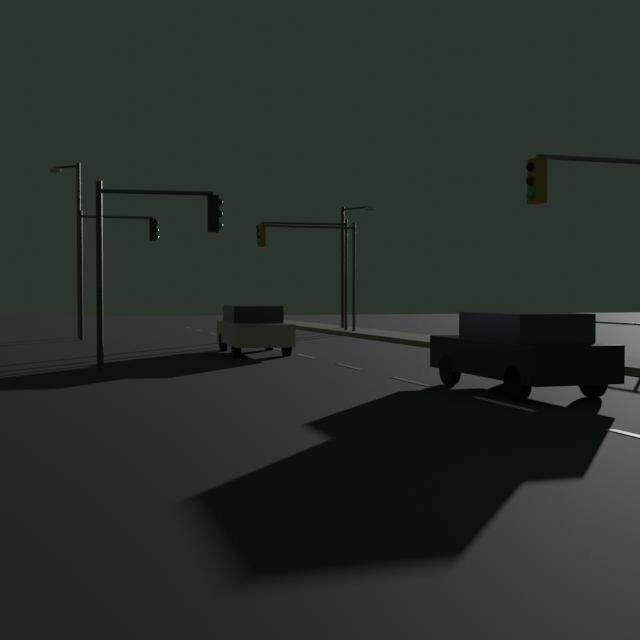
{
  "coord_description": "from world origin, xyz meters",
  "views": [
    {
      "loc": [
        -7.57,
        -4.08,
        1.92
      ],
      "look_at": [
        0.74,
        21.87,
        1.11
      ],
      "focal_mm": 47.18,
      "sensor_mm": 36.0,
      "label": 1
    }
  ],
  "objects_px": {
    "car": "(519,350)",
    "traffic_light_far_left": "(308,251)",
    "traffic_light_mid_right": "(114,250)",
    "traffic_light_far_right": "(312,253)",
    "street_lamp_across_street": "(75,235)",
    "car_oncoming": "(253,328)",
    "traffic_light_near_right": "(628,215)",
    "street_lamp_corner": "(348,253)",
    "traffic_light_near_left": "(156,239)"
  },
  "relations": [
    {
      "from": "car_oncoming",
      "to": "traffic_light_mid_right",
      "type": "relative_size",
      "value": 0.81
    },
    {
      "from": "traffic_light_far_right",
      "to": "car",
      "type": "bearing_deg",
      "value": -97.31
    },
    {
      "from": "car_oncoming",
      "to": "traffic_light_far_right",
      "type": "height_order",
      "value": "traffic_light_far_right"
    },
    {
      "from": "car",
      "to": "street_lamp_across_street",
      "type": "xyz_separation_m",
      "value": [
        -7.91,
        24.59,
        3.81
      ]
    },
    {
      "from": "street_lamp_across_street",
      "to": "traffic_light_far_right",
      "type": "bearing_deg",
      "value": -2.94
    },
    {
      "from": "traffic_light_mid_right",
      "to": "street_lamp_corner",
      "type": "distance_m",
      "value": 13.78
    },
    {
      "from": "traffic_light_far_right",
      "to": "traffic_light_near_right",
      "type": "bearing_deg",
      "value": -89.59
    },
    {
      "from": "car",
      "to": "traffic_light_mid_right",
      "type": "xyz_separation_m",
      "value": [
        -6.35,
        22.29,
        3.03
      ]
    },
    {
      "from": "traffic_light_far_right",
      "to": "traffic_light_near_left",
      "type": "height_order",
      "value": "traffic_light_far_right"
    },
    {
      "from": "traffic_light_mid_right",
      "to": "street_lamp_corner",
      "type": "xyz_separation_m",
      "value": [
        12.64,
        5.49,
        0.31
      ]
    },
    {
      "from": "traffic_light_mid_right",
      "to": "car_oncoming",
      "type": "bearing_deg",
      "value": -69.57
    },
    {
      "from": "traffic_light_near_right",
      "to": "traffic_light_near_left",
      "type": "bearing_deg",
      "value": 146.93
    },
    {
      "from": "traffic_light_far_left",
      "to": "street_lamp_corner",
      "type": "xyz_separation_m",
      "value": [
        2.97,
        2.36,
        0.04
      ]
    },
    {
      "from": "car",
      "to": "street_lamp_across_street",
      "type": "height_order",
      "value": "street_lamp_across_street"
    },
    {
      "from": "traffic_light_near_right",
      "to": "street_lamp_across_street",
      "type": "distance_m",
      "value": 26.23
    },
    {
      "from": "traffic_light_near_right",
      "to": "traffic_light_far_right",
      "type": "bearing_deg",
      "value": 90.41
    },
    {
      "from": "car",
      "to": "car_oncoming",
      "type": "height_order",
      "value": "same"
    },
    {
      "from": "street_lamp_corner",
      "to": "traffic_light_far_right",
      "type": "bearing_deg",
      "value": -130.47
    },
    {
      "from": "car_oncoming",
      "to": "traffic_light_mid_right",
      "type": "distance_m",
      "value": 11.18
    },
    {
      "from": "car_oncoming",
      "to": "traffic_light_far_left",
      "type": "bearing_deg",
      "value": 65.91
    },
    {
      "from": "traffic_light_far_right",
      "to": "traffic_light_near_right",
      "type": "xyz_separation_m",
      "value": [
        0.17,
        -23.16,
        -0.24
      ]
    },
    {
      "from": "traffic_light_near_left",
      "to": "car_oncoming",
      "type": "bearing_deg",
      "value": 53.51
    },
    {
      "from": "traffic_light_far_left",
      "to": "street_lamp_across_street",
      "type": "bearing_deg",
      "value": -175.76
    },
    {
      "from": "traffic_light_mid_right",
      "to": "street_lamp_corner",
      "type": "bearing_deg",
      "value": 23.49
    },
    {
      "from": "traffic_light_far_right",
      "to": "traffic_light_mid_right",
      "type": "height_order",
      "value": "traffic_light_mid_right"
    },
    {
      "from": "car",
      "to": "street_lamp_across_street",
      "type": "distance_m",
      "value": 26.11
    },
    {
      "from": "traffic_light_near_right",
      "to": "traffic_light_far_left",
      "type": "height_order",
      "value": "traffic_light_far_left"
    },
    {
      "from": "car_oncoming",
      "to": "traffic_light_far_right",
      "type": "bearing_deg",
      "value": 64.33
    },
    {
      "from": "traffic_light_near_left",
      "to": "street_lamp_corner",
      "type": "relative_size",
      "value": 0.73
    },
    {
      "from": "car_oncoming",
      "to": "traffic_light_far_left",
      "type": "distance_m",
      "value": 14.85
    },
    {
      "from": "car_oncoming",
      "to": "traffic_light_near_right",
      "type": "bearing_deg",
      "value": -62.73
    },
    {
      "from": "traffic_light_near_right",
      "to": "street_lamp_across_street",
      "type": "bearing_deg",
      "value": 115.2
    },
    {
      "from": "car_oncoming",
      "to": "traffic_light_far_right",
      "type": "xyz_separation_m",
      "value": [
        5.68,
        11.82,
        3.13
      ]
    },
    {
      "from": "traffic_light_far_right",
      "to": "traffic_light_mid_right",
      "type": "distance_m",
      "value": 9.59
    },
    {
      "from": "car_oncoming",
      "to": "traffic_light_mid_right",
      "type": "bearing_deg",
      "value": 110.43
    },
    {
      "from": "car",
      "to": "traffic_light_far_left",
      "type": "relative_size",
      "value": 0.79
    },
    {
      "from": "street_lamp_corner",
      "to": "traffic_light_far_left",
      "type": "bearing_deg",
      "value": -141.61
    },
    {
      "from": "traffic_light_near_right",
      "to": "street_lamp_corner",
      "type": "distance_m",
      "value": 27.09
    },
    {
      "from": "car_oncoming",
      "to": "traffic_light_far_right",
      "type": "distance_m",
      "value": 13.48
    },
    {
      "from": "car_oncoming",
      "to": "traffic_light_mid_right",
      "type": "xyz_separation_m",
      "value": [
        -3.76,
        10.08,
        3.03
      ]
    },
    {
      "from": "traffic_light_near_right",
      "to": "street_lamp_across_street",
      "type": "relative_size",
      "value": 0.64
    },
    {
      "from": "street_lamp_across_street",
      "to": "traffic_light_near_left",
      "type": "bearing_deg",
      "value": -84.92
    },
    {
      "from": "traffic_light_mid_right",
      "to": "traffic_light_near_right",
      "type": "relative_size",
      "value": 1.11
    },
    {
      "from": "car",
      "to": "street_lamp_corner",
      "type": "height_order",
      "value": "street_lamp_corner"
    },
    {
      "from": "traffic_light_far_right",
      "to": "street_lamp_across_street",
      "type": "bearing_deg",
      "value": 177.06
    },
    {
      "from": "car",
      "to": "traffic_light_far_right",
      "type": "height_order",
      "value": "traffic_light_far_right"
    },
    {
      "from": "traffic_light_near_right",
      "to": "traffic_light_far_left",
      "type": "xyz_separation_m",
      "value": [
        0.06,
        24.56,
        0.41
      ]
    },
    {
      "from": "traffic_light_near_right",
      "to": "traffic_light_near_left",
      "type": "relative_size",
      "value": 1.04
    },
    {
      "from": "traffic_light_mid_right",
      "to": "street_lamp_corner",
      "type": "height_order",
      "value": "street_lamp_corner"
    },
    {
      "from": "traffic_light_mid_right",
      "to": "traffic_light_far_right",
      "type": "bearing_deg",
      "value": 10.43
    }
  ]
}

